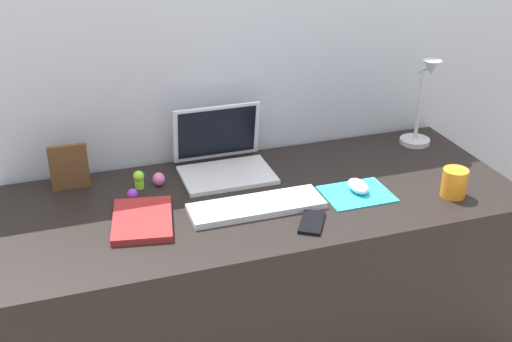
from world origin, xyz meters
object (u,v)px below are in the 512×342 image
toy_figurine_lime (139,179)px  toy_figurine_purple (132,194)px  keyboard (256,206)px  toy_figurine_pink (159,179)px  mouse (358,186)px  cell_phone (312,222)px  picture_frame (69,167)px  laptop (222,156)px  notebook_pad (142,220)px  desk_lamp (422,105)px  coffee_mug (454,183)px

toy_figurine_lime → toy_figurine_purple: bearing=-114.6°
keyboard → toy_figurine_purple: size_ratio=10.94×
toy_figurine_pink → mouse: bearing=-22.6°
cell_phone → toy_figurine_lime: toy_figurine_lime is taller
mouse → toy_figurine_lime: bearing=159.4°
cell_phone → toy_figurine_purple: 0.56m
keyboard → picture_frame: picture_frame is taller
laptop → mouse: 0.46m
mouse → toy_figurine_purple: 0.71m
cell_phone → toy_figurine_pink: size_ratio=2.90×
laptop → notebook_pad: laptop is taller
mouse → toy_figurine_lime: (-0.65, 0.25, 0.01)m
mouse → toy_figurine_pink: size_ratio=2.18×
mouse → desk_lamp: desk_lamp is taller
desk_lamp → toy_figurine_purple: size_ratio=8.81×
coffee_mug → toy_figurine_lime: 0.99m
desk_lamp → toy_figurine_purple: (-1.06, -0.08, -0.14)m
laptop → desk_lamp: desk_lamp is taller
toy_figurine_lime → toy_figurine_pink: 0.06m
notebook_pad → picture_frame: (-0.18, 0.29, 0.06)m
coffee_mug → toy_figurine_lime: bearing=158.7°
notebook_pad → toy_figurine_pink: (0.09, 0.22, 0.01)m
cell_phone → notebook_pad: size_ratio=0.53×
mouse → coffee_mug: 0.30m
keyboard → toy_figurine_purple: (-0.35, 0.18, 0.01)m
toy_figurine_pink → keyboard: bearing=-45.0°
notebook_pad → toy_figurine_pink: size_ratio=5.44×
picture_frame → desk_lamp: bearing=-2.5°
laptop → coffee_mug: (0.64, -0.40, -0.01)m
laptop → toy_figurine_purple: bearing=-160.6°
desk_lamp → notebook_pad: size_ratio=1.38×
laptop → cell_phone: 0.45m
notebook_pad → cell_phone: bearing=-9.0°
desk_lamp → toy_figurine_pink: 0.97m
mouse → picture_frame: size_ratio=0.64×
laptop → picture_frame: (-0.50, 0.03, 0.02)m
picture_frame → cell_phone: bearing=-34.9°
picture_frame → laptop: bearing=-3.0°
cell_phone → toy_figurine_pink: toy_figurine_pink is taller
picture_frame → coffee_mug: 1.21m
cell_phone → toy_figurine_purple: size_ratio=3.42×
coffee_mug → toy_figurine_purple: size_ratio=2.42×
keyboard → toy_figurine_pink: (-0.25, 0.25, 0.01)m
cell_phone → coffee_mug: bearing=33.5°
toy_figurine_lime → desk_lamp: bearing=0.8°
notebook_pad → toy_figurine_purple: (-0.01, 0.15, 0.01)m
desk_lamp → laptop: bearing=177.8°
mouse → picture_frame: bearing=160.0°
toy_figurine_lime → picture_frame: bearing=161.9°
toy_figurine_pink → picture_frame: bearing=166.0°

